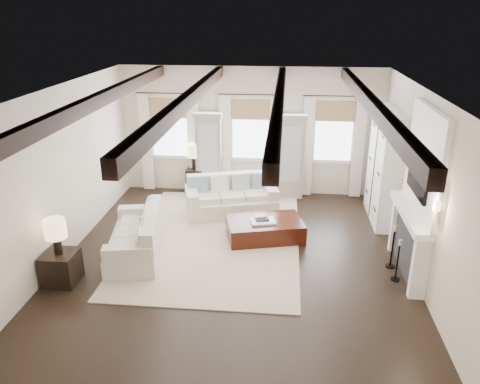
# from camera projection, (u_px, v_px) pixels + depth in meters

# --- Properties ---
(ground) EXTENTS (7.50, 7.50, 0.00)m
(ground) POSITION_uv_depth(u_px,v_px,m) (234.00, 263.00, 8.83)
(ground) COLOR black
(ground) RESTS_ON ground
(room_shell) EXTENTS (6.54, 7.54, 3.22)m
(room_shell) POSITION_uv_depth(u_px,v_px,m) (278.00, 154.00, 8.90)
(room_shell) COLOR beige
(room_shell) RESTS_ON ground
(area_rug) EXTENTS (3.46, 4.95, 0.02)m
(area_rug) POSITION_uv_depth(u_px,v_px,m) (215.00, 238.00, 9.75)
(area_rug) COLOR #C3B19D
(area_rug) RESTS_ON ground
(sofa_back) EXTENTS (2.25, 1.47, 0.89)m
(sofa_back) POSITION_uv_depth(u_px,v_px,m) (231.00, 199.00, 10.88)
(sofa_back) COLOR silver
(sofa_back) RESTS_ON ground
(sofa_left) EXTENTS (1.26, 2.15, 0.86)m
(sofa_left) POSITION_uv_depth(u_px,v_px,m) (138.00, 238.00, 9.02)
(sofa_left) COLOR silver
(sofa_left) RESTS_ON ground
(ottoman) EXTENTS (1.72, 1.31, 0.40)m
(ottoman) POSITION_uv_depth(u_px,v_px,m) (265.00, 229.00, 9.71)
(ottoman) COLOR black
(ottoman) RESTS_ON ground
(tray) EXTENTS (0.58, 0.49, 0.04)m
(tray) POSITION_uv_depth(u_px,v_px,m) (263.00, 221.00, 9.56)
(tray) COLOR white
(tray) RESTS_ON ottoman
(book_lower) EXTENTS (0.30, 0.26, 0.04)m
(book_lower) POSITION_uv_depth(u_px,v_px,m) (262.00, 219.00, 9.57)
(book_lower) COLOR #262628
(book_lower) RESTS_ON tray
(book_upper) EXTENTS (0.26, 0.22, 0.03)m
(book_upper) POSITION_uv_depth(u_px,v_px,m) (260.00, 216.00, 9.62)
(book_upper) COLOR beige
(book_upper) RESTS_ON book_lower
(side_table_front) EXTENTS (0.56, 0.56, 0.56)m
(side_table_front) POSITION_uv_depth(u_px,v_px,m) (61.00, 268.00, 8.12)
(side_table_front) COLOR black
(side_table_front) RESTS_ON ground
(lamp_front) EXTENTS (0.37, 0.37, 0.63)m
(lamp_front) POSITION_uv_depth(u_px,v_px,m) (55.00, 231.00, 7.86)
(lamp_front) COLOR black
(lamp_front) RESTS_ON side_table_front
(side_table_back) EXTENTS (0.44, 0.44, 0.65)m
(side_table_back) POSITION_uv_depth(u_px,v_px,m) (196.00, 181.00, 12.09)
(side_table_back) COLOR black
(side_table_back) RESTS_ON ground
(lamp_back) EXTENTS (0.39, 0.39, 0.68)m
(lamp_back) POSITION_uv_depth(u_px,v_px,m) (195.00, 151.00, 11.80)
(lamp_back) COLOR black
(lamp_back) RESTS_ON side_table_back
(candlestick_near) EXTENTS (0.16, 0.16, 0.79)m
(candlestick_near) POSITION_uv_depth(u_px,v_px,m) (397.00, 263.00, 8.17)
(candlestick_near) COLOR black
(candlestick_near) RESTS_ON ground
(candlestick_far) EXTENTS (0.17, 0.17, 0.84)m
(candlestick_far) POSITION_uv_depth(u_px,v_px,m) (392.00, 250.00, 8.58)
(candlestick_far) COLOR black
(candlestick_far) RESTS_ON ground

